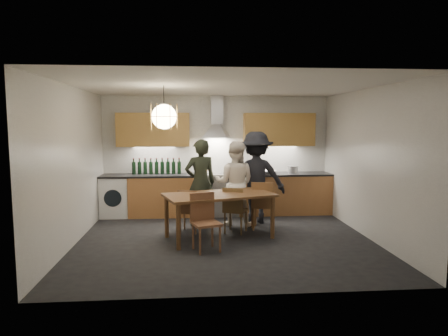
{
  "coord_description": "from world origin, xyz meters",
  "views": [
    {
      "loc": [
        -0.57,
        -6.66,
        1.98
      ],
      "look_at": [
        0.02,
        0.4,
        1.2
      ],
      "focal_mm": 32.0,
      "sensor_mm": 36.0,
      "label": 1
    }
  ],
  "objects": [
    {
      "name": "ground",
      "position": [
        0.0,
        0.0,
        0.0
      ],
      "size": [
        5.0,
        5.0,
        0.0
      ],
      "primitive_type": "plane",
      "color": "black",
      "rests_on": "ground"
    },
    {
      "name": "person_right",
      "position": [
        0.72,
        1.18,
        0.92
      ],
      "size": [
        1.21,
        0.73,
        1.84
      ],
      "primitive_type": "imported",
      "rotation": [
        0.0,
        0.0,
        3.1
      ],
      "color": "black",
      "rests_on": "ground"
    },
    {
      "name": "wine_bottles",
      "position": [
        -1.32,
        2.05,
        1.07
      ],
      "size": [
        1.06,
        0.08,
        0.34
      ],
      "color": "black",
      "rests_on": "counter_run"
    },
    {
      "name": "stock_pot",
      "position": [
        1.67,
        1.9,
        0.98
      ],
      "size": [
        0.27,
        0.27,
        0.16
      ],
      "primitive_type": "cylinder",
      "rotation": [
        0.0,
        0.0,
        -0.24
      ],
      "color": "silver",
      "rests_on": "counter_run"
    },
    {
      "name": "chair_front",
      "position": [
        -0.37,
        -0.49,
        0.51
      ],
      "size": [
        0.51,
        0.51,
        0.9
      ],
      "rotation": [
        0.0,
        0.0,
        0.32
      ],
      "color": "brown",
      "rests_on": "ground"
    },
    {
      "name": "range_stove",
      "position": [
        0.0,
        1.94,
        0.44
      ],
      "size": [
        0.9,
        0.6,
        0.92
      ],
      "color": "silver",
      "rests_on": "ground"
    },
    {
      "name": "chair_back_left",
      "position": [
        -0.62,
        0.5,
        0.46
      ],
      "size": [
        0.44,
        0.44,
        0.8
      ],
      "rotation": [
        0.0,
        0.0,
        2.88
      ],
      "color": "brown",
      "rests_on": "ground"
    },
    {
      "name": "dining_table",
      "position": [
        -0.09,
        0.13,
        0.69
      ],
      "size": [
        2.04,
        1.43,
        0.78
      ],
      "rotation": [
        0.0,
        0.0,
        0.3
      ],
      "color": "brown",
      "rests_on": "ground"
    },
    {
      "name": "counter_run",
      "position": [
        0.02,
        1.95,
        0.45
      ],
      "size": [
        5.0,
        0.62,
        0.9
      ],
      "color": "#C4834B",
      "rests_on": "ground"
    },
    {
      "name": "chair_back_mid",
      "position": [
        0.2,
        0.39,
        0.49
      ],
      "size": [
        0.5,
        0.5,
        0.85
      ],
      "rotation": [
        0.0,
        0.0,
        2.73
      ],
      "color": "brown",
      "rests_on": "ground"
    },
    {
      "name": "pendant_lamp",
      "position": [
        -1.0,
        -0.1,
        2.1
      ],
      "size": [
        0.43,
        0.43,
        0.7
      ],
      "color": "black",
      "rests_on": "ground"
    },
    {
      "name": "wall_fixtures",
      "position": [
        0.0,
        2.07,
        1.87
      ],
      "size": [
        4.3,
        0.54,
        1.1
      ],
      "color": "tan",
      "rests_on": "ground"
    },
    {
      "name": "chair_back_right",
      "position": [
        0.76,
        0.6,
        0.52
      ],
      "size": [
        0.51,
        0.51,
        0.91
      ],
      "rotation": [
        0.0,
        0.0,
        2.86
      ],
      "color": "brown",
      "rests_on": "ground"
    },
    {
      "name": "mixing_bowl",
      "position": [
        1.13,
        1.86,
        0.94
      ],
      "size": [
        0.4,
        0.4,
        0.08
      ],
      "primitive_type": "imported",
      "rotation": [
        0.0,
        0.0,
        -0.35
      ],
      "color": "silver",
      "rests_on": "counter_run"
    },
    {
      "name": "person_mid",
      "position": [
        0.28,
        1.02,
        0.83
      ],
      "size": [
        0.95,
        0.83,
        1.65
      ],
      "primitive_type": "imported",
      "rotation": [
        0.0,
        0.0,
        2.85
      ],
      "color": "white",
      "rests_on": "ground"
    },
    {
      "name": "room_shell",
      "position": [
        0.0,
        0.0,
        1.71
      ],
      "size": [
        5.02,
        4.52,
        2.61
      ],
      "color": "white",
      "rests_on": "ground"
    },
    {
      "name": "person_left",
      "position": [
        -0.39,
        1.01,
        0.85
      ],
      "size": [
        0.7,
        0.55,
        1.69
      ],
      "primitive_type": "imported",
      "rotation": [
        0.0,
        0.0,
        3.4
      ],
      "color": "black",
      "rests_on": "ground"
    }
  ]
}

